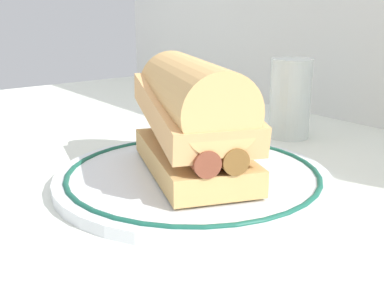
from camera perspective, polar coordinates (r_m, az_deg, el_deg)
ground_plane at (r=0.52m, az=1.24°, el=-5.16°), size 1.50×1.50×0.00m
plate at (r=0.53m, az=-0.00°, el=-3.88°), size 0.30×0.30×0.01m
sausage_sandwich at (r=0.51m, az=-0.00°, el=3.29°), size 0.21×0.15×0.12m
drinking_glass at (r=0.72m, az=11.42°, el=4.68°), size 0.06×0.06×0.11m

